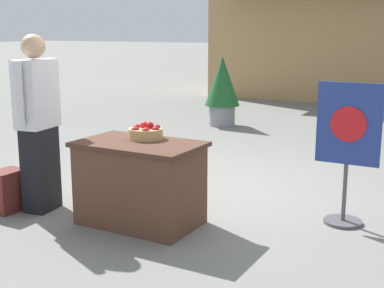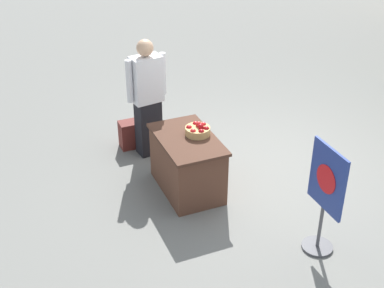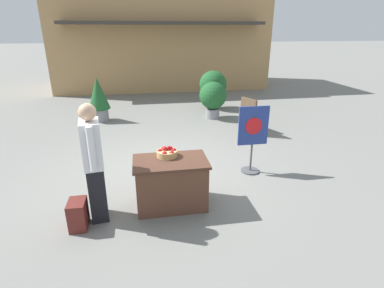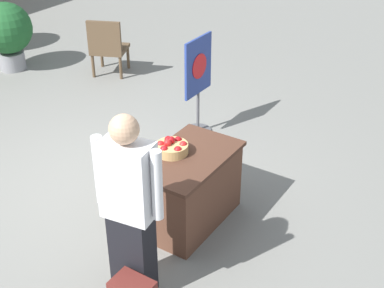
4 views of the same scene
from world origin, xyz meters
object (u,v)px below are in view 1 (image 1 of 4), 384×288
(potted_plant_far_left, at_px, (222,88))
(display_table, at_px, (140,183))
(person_visitor, at_px, (38,122))
(backpack, at_px, (8,191))
(poster_board, at_px, (347,148))
(apple_basket, at_px, (146,132))

(potted_plant_far_left, bearing_deg, display_table, -72.06)
(display_table, xyz_separation_m, person_visitor, (-1.10, -0.16, 0.51))
(backpack, xyz_separation_m, poster_board, (3.05, 1.30, 0.52))
(apple_basket, bearing_deg, person_visitor, -162.97)
(person_visitor, distance_m, backpack, 0.77)
(backpack, distance_m, potted_plant_far_left, 5.50)
(backpack, bearing_deg, poster_board, 23.07)
(display_table, bearing_deg, potted_plant_far_left, 107.94)
(person_visitor, height_order, backpack, person_visitor)
(backpack, distance_m, poster_board, 3.35)
(person_visitor, relative_size, backpack, 4.19)
(display_table, bearing_deg, poster_board, 29.19)
(poster_board, height_order, potted_plant_far_left, poster_board)
(person_visitor, xyz_separation_m, potted_plant_far_left, (-0.55, 5.27, -0.18))
(apple_basket, distance_m, potted_plant_far_left, 5.20)
(display_table, xyz_separation_m, backpack, (-1.37, -0.36, -0.19))
(backpack, bearing_deg, person_visitor, 36.36)
(display_table, distance_m, person_visitor, 1.22)
(display_table, relative_size, backpack, 2.73)
(apple_basket, relative_size, poster_board, 0.24)
(display_table, distance_m, apple_basket, 0.48)
(poster_board, distance_m, potted_plant_far_left, 5.34)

